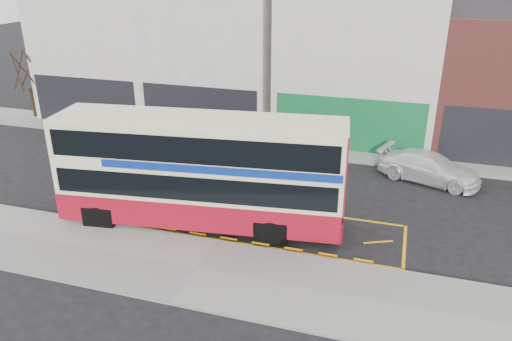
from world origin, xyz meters
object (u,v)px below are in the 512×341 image
(car_white, at_px, (429,167))
(street_tree_right, at_px, (361,96))
(double_decker_bus, at_px, (202,170))
(car_grey, at_px, (210,143))
(street_tree_left, at_px, (26,61))
(bus_stop_post, at_px, (79,183))
(car_silver, at_px, (133,136))

(car_white, distance_m, street_tree_right, 5.81)
(double_decker_bus, relative_size, car_grey, 3.04)
(car_white, xyz_separation_m, street_tree_right, (-3.88, 3.61, 2.38))
(double_decker_bus, height_order, car_white, double_decker_bus)
(double_decker_bus, relative_size, street_tree_left, 2.01)
(bus_stop_post, relative_size, car_silver, 0.77)
(car_silver, height_order, car_grey, car_grey)
(car_grey, distance_m, street_tree_right, 8.89)
(car_grey, bearing_deg, street_tree_right, -59.14)
(bus_stop_post, xyz_separation_m, car_grey, (2.09, 8.99, -1.20))
(car_grey, relative_size, street_tree_right, 0.85)
(car_grey, distance_m, car_white, 11.74)
(car_silver, bearing_deg, double_decker_bus, -123.92)
(double_decker_bus, distance_m, bus_stop_post, 5.08)
(bus_stop_post, height_order, street_tree_left, street_tree_left)
(car_silver, xyz_separation_m, car_white, (16.54, -0.16, 0.10))
(car_silver, xyz_separation_m, street_tree_left, (-9.32, 2.92, 3.37))
(double_decker_bus, bearing_deg, street_tree_right, 57.97)
(car_grey, relative_size, street_tree_left, 0.66)
(car_silver, bearing_deg, car_grey, -77.82)
(car_grey, bearing_deg, street_tree_left, 86.64)
(car_silver, height_order, car_white, car_white)
(double_decker_bus, xyz_separation_m, bus_stop_post, (-4.85, -1.39, -0.58))
(car_white, relative_size, street_tree_right, 1.08)
(car_silver, xyz_separation_m, street_tree_right, (12.66, 3.46, 2.48))
(car_silver, relative_size, street_tree_right, 0.79)
(car_silver, bearing_deg, street_tree_right, -63.96)
(double_decker_bus, bearing_deg, car_grey, 102.91)
(street_tree_left, distance_m, street_tree_right, 22.01)
(double_decker_bus, xyz_separation_m, street_tree_right, (5.10, 10.94, 0.68))
(bus_stop_post, bearing_deg, double_decker_bus, 18.97)
(double_decker_bus, height_order, car_grey, double_decker_bus)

